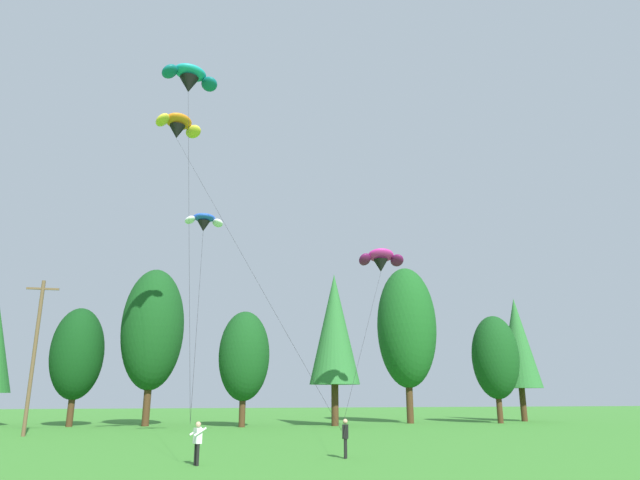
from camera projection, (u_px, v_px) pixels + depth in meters
treeline_tree_c at (77, 354)px, 50.56m from camera, size 4.62×4.62×10.45m
treeline_tree_d at (153, 329)px, 51.96m from camera, size 5.66×5.66×14.28m
treeline_tree_e at (244, 356)px, 49.89m from camera, size 4.51×4.51×10.05m
treeline_tree_f at (334, 328)px, 52.54m from camera, size 4.67×4.67×13.95m
treeline_tree_g at (407, 327)px, 57.03m from camera, size 5.99×5.99×15.53m
treeline_tree_h at (495, 357)px, 56.41m from camera, size 4.65×4.65×10.54m
treeline_tree_i at (517, 343)px, 60.83m from camera, size 4.47×4.47×13.06m
utility_pole at (34, 352)px, 39.21m from camera, size 2.20×0.26×10.75m
kite_flyer_near at (197, 439)px, 22.59m from camera, size 0.70×0.72×1.69m
kite_flyer_mid at (345, 435)px, 25.10m from camera, size 0.38×0.60×1.69m
parafoil_kite_high_teal at (190, 78)px, 35.64m from camera, size 3.93×9.56×21.53m
parafoil_kite_mid_magenta at (381, 260)px, 43.43m from camera, size 8.86×15.39×12.67m
parafoil_kite_far_blue_white at (204, 222)px, 37.56m from camera, size 2.78×13.09×12.97m
parafoil_kite_low_orange at (178, 126)px, 42.38m from camera, size 10.96×15.71×22.24m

